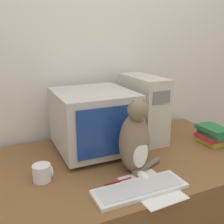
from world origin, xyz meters
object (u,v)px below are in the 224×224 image
object	(u,v)px
book_stack	(212,135)
pen	(118,182)
crt_monitor	(94,120)
computer_tower	(143,108)
keyboard	(140,189)
mug	(42,173)
cat	(135,141)

from	to	relation	value
book_stack	pen	bearing A→B (deg)	-166.96
crt_monitor	book_stack	size ratio (longest dim) A/B	2.26
crt_monitor	book_stack	world-z (taller)	crt_monitor
crt_monitor	pen	distance (m)	0.46
book_stack	pen	distance (m)	0.81
computer_tower	keyboard	distance (m)	0.70
mug	keyboard	bearing A→B (deg)	-35.35
keyboard	mug	xyz separation A→B (m)	(-0.39, 0.28, 0.03)
cat	pen	world-z (taller)	cat
cat	book_stack	distance (m)	0.68
keyboard	mug	distance (m)	0.48
crt_monitor	computer_tower	xyz separation A→B (m)	(0.38, 0.05, 0.02)
computer_tower	cat	distance (m)	0.49
computer_tower	book_stack	xyz separation A→B (m)	(0.38, -0.28, -0.16)
book_stack	crt_monitor	bearing A→B (deg)	162.99
computer_tower	cat	world-z (taller)	computer_tower
cat	mug	xyz separation A→B (m)	(-0.46, 0.11, -0.13)
computer_tower	book_stack	world-z (taller)	computer_tower
keyboard	book_stack	size ratio (longest dim) A/B	2.11
mug	book_stack	bearing A→B (deg)	0.45
crt_monitor	pen	xyz separation A→B (m)	(-0.03, -0.41, -0.19)
crt_monitor	pen	bearing A→B (deg)	-94.23
crt_monitor	keyboard	size ratio (longest dim) A/B	1.07
book_stack	pen	size ratio (longest dim) A/B	1.40
computer_tower	cat	bearing A→B (deg)	-125.09
book_stack	mug	xyz separation A→B (m)	(-1.12, -0.01, -0.02)
computer_tower	crt_monitor	bearing A→B (deg)	-172.69
crt_monitor	mug	xyz separation A→B (m)	(-0.36, -0.24, -0.15)
crt_monitor	book_stack	bearing A→B (deg)	-17.01
crt_monitor	mug	size ratio (longest dim) A/B	4.98
keyboard	cat	xyz separation A→B (m)	(0.07, 0.17, 0.16)
book_stack	mug	distance (m)	1.12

